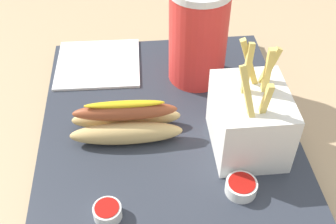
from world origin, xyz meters
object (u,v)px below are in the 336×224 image
Objects in this scene: fries_basket at (250,120)px; napkin_stack at (98,64)px; ketchup_cup_1 at (107,211)px; hot_dog_1 at (126,122)px; soda_cup at (198,34)px; ketchup_cup_2 at (241,186)px.

fries_basket is 1.13× the size of napkin_stack.
fries_basket reaches higher than ketchup_cup_1.
hot_dog_1 reaches higher than ketchup_cup_1.
ketchup_cup_1 is (0.25, -0.14, -0.07)m from soda_cup.
ketchup_cup_2 reaches higher than napkin_stack.
ketchup_cup_1 is (0.13, -0.03, -0.01)m from hot_dog_1.
soda_cup reaches higher than ketchup_cup_1.
napkin_stack is at bearing -134.36° from fries_basket.
ketchup_cup_1 is 0.16m from ketchup_cup_2.
hot_dog_1 is 0.13m from ketchup_cup_1.
ketchup_cup_2 is at bearing 5.46° from soda_cup.
ketchup_cup_1 is (0.10, -0.18, -0.04)m from fries_basket.
ketchup_cup_1 is 0.24× the size of napkin_stack.
fries_basket is at bearing 117.68° from ketchup_cup_1.
fries_basket is at bearing 77.65° from hot_dog_1.
ketchup_cup_2 is at bearing 97.17° from ketchup_cup_1.
napkin_stack is (-0.04, -0.16, -0.08)m from soda_cup.
hot_dog_1 is at bearing 169.17° from ketchup_cup_1.
fries_basket reaches higher than napkin_stack.
soda_cup is 0.17m from hot_dog_1.
ketchup_cup_1 and ketchup_cup_2 have the same top height.
hot_dog_1 is at bearing -43.49° from soda_cup.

